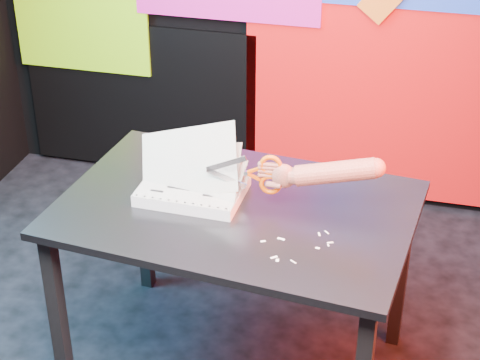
# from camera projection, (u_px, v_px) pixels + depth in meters

# --- Properties ---
(room) EXTENTS (3.01, 3.01, 2.71)m
(room) POSITION_uv_depth(u_px,v_px,m) (182.00, 48.00, 2.54)
(room) COLOR black
(room) RESTS_ON ground
(backdrop) EXTENTS (2.88, 0.05, 2.08)m
(backdrop) POSITION_uv_depth(u_px,v_px,m) (288.00, 23.00, 3.95)
(backdrop) COLOR red
(backdrop) RESTS_ON ground
(work_table) EXTENTS (1.33, 0.95, 0.75)m
(work_table) POSITION_uv_depth(u_px,v_px,m) (236.00, 226.00, 2.90)
(work_table) COLOR black
(work_table) RESTS_ON ground
(printout_stack) EXTENTS (0.41, 0.28, 0.28)m
(printout_stack) POSITION_uv_depth(u_px,v_px,m) (192.00, 189.00, 2.91)
(printout_stack) COLOR silver
(printout_stack) RESTS_ON work_table
(scissors) EXTENTS (0.27, 0.03, 0.16)m
(scissors) POSITION_uv_depth(u_px,v_px,m) (265.00, 174.00, 2.79)
(scissors) COLOR silver
(scissors) RESTS_ON printout_stack
(hand_forearm) EXTENTS (0.42, 0.10, 0.14)m
(hand_forearm) POSITION_uv_depth(u_px,v_px,m) (327.00, 173.00, 2.74)
(hand_forearm) COLOR #B6634E
(hand_forearm) RESTS_ON work_table
(paper_clippings) EXTENTS (0.24, 0.22, 0.00)m
(paper_clippings) POSITION_uv_depth(u_px,v_px,m) (296.00, 246.00, 2.64)
(paper_clippings) COLOR white
(paper_clippings) RESTS_ON work_table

